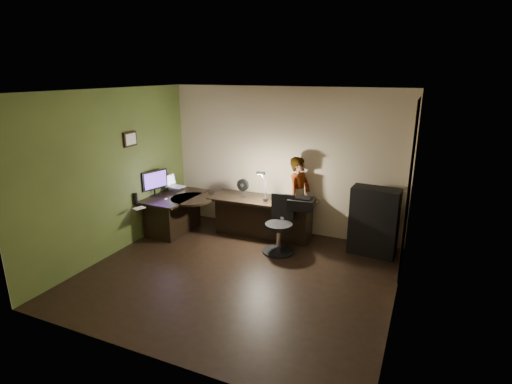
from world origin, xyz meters
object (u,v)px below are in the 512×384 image
at_px(desk_left, 175,214).
at_px(person, 299,198).
at_px(monitor, 154,187).
at_px(office_chair, 279,225).
at_px(desk_right, 262,218).
at_px(cabinet, 374,221).

distance_m(desk_left, person, 2.35).
bearing_deg(monitor, desk_left, 37.81).
bearing_deg(monitor, office_chair, 17.23).
xyz_separation_m(monitor, person, (2.54, 0.86, -0.13)).
xyz_separation_m(desk_right, cabinet, (1.97, 0.08, 0.21)).
distance_m(monitor, office_chair, 2.49).
height_order(cabinet, person, person).
height_order(desk_left, cabinet, cabinet).
bearing_deg(office_chair, person, 80.11).
xyz_separation_m(office_chair, person, (0.09, 0.79, 0.27)).
relative_size(desk_left, monitor, 2.29).
bearing_deg(person, office_chair, -172.56).
bearing_deg(person, desk_left, 121.79).
height_order(monitor, office_chair, monitor).
bearing_deg(office_chair, desk_right, 131.39).
bearing_deg(cabinet, desk_right, -173.87).
bearing_deg(desk_left, office_chair, -0.94).
xyz_separation_m(cabinet, office_chair, (-1.45, -0.60, -0.09)).
relative_size(desk_right, monitor, 3.57).
bearing_deg(office_chair, desk_left, 174.60).
relative_size(office_chair, person, 0.65).
height_order(desk_left, desk_right, desk_right).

